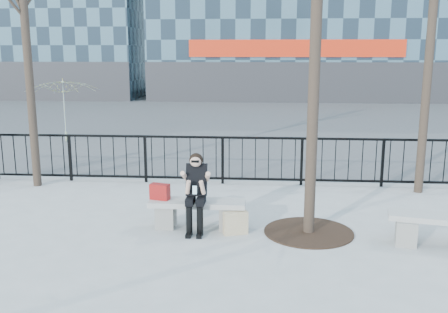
{
  "coord_description": "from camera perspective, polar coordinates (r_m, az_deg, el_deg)",
  "views": [
    {
      "loc": [
        1.09,
        -8.15,
        2.98
      ],
      "look_at": [
        0.4,
        0.8,
        1.1
      ],
      "focal_mm": 40.0,
      "sensor_mm": 36.0,
      "label": 1
    }
  ],
  "objects": [
    {
      "name": "bench_main",
      "position": [
        8.65,
        -3.07,
        -6.24
      ],
      "size": [
        1.65,
        0.46,
        0.49
      ],
      "color": "slate",
      "rests_on": "ground"
    },
    {
      "name": "shopping_bag",
      "position": [
        8.38,
        1.33,
        -7.61
      ],
      "size": [
        0.43,
        0.27,
        0.38
      ],
      "primitive_type": "cube",
      "rotation": [
        0.0,
        0.0,
        0.32
      ],
      "color": "beige",
      "rests_on": "ground"
    },
    {
      "name": "handbag",
      "position": [
        8.68,
        -7.34,
        -4.01
      ],
      "size": [
        0.36,
        0.24,
        0.27
      ],
      "primitive_type": "cube",
      "rotation": [
        0.0,
        0.0,
        -0.27
      ],
      "color": "maroon",
      "rests_on": "bench_main"
    },
    {
      "name": "street_surface",
      "position": [
        23.36,
        1.69,
        4.52
      ],
      "size": [
        60.0,
        23.0,
        0.01
      ],
      "primitive_type": "cube",
      "color": "#474747",
      "rests_on": "ground"
    },
    {
      "name": "tree_grate",
      "position": [
        8.62,
        9.64,
        -8.49
      ],
      "size": [
        1.5,
        1.5,
        0.02
      ],
      "primitive_type": "cylinder",
      "color": "black",
      "rests_on": "ground"
    },
    {
      "name": "seated_woman",
      "position": [
        8.39,
        -3.24,
        -4.18
      ],
      "size": [
        0.5,
        0.64,
        1.34
      ],
      "color": "black",
      "rests_on": "ground"
    },
    {
      "name": "bench_second",
      "position": [
        8.59,
        23.65,
        -7.41
      ],
      "size": [
        1.62,
        0.45,
        0.48
      ],
      "rotation": [
        0.0,
        0.0,
        -0.21
      ],
      "color": "slate",
      "rests_on": "ground"
    },
    {
      "name": "ground",
      "position": [
        8.74,
        -3.05,
        -8.11
      ],
      "size": [
        120.0,
        120.0,
        0.0
      ],
      "primitive_type": "plane",
      "color": "#9A9A95",
      "rests_on": "ground"
    },
    {
      "name": "vendor_umbrella",
      "position": [
        17.52,
        -17.79,
        5.03
      ],
      "size": [
        2.87,
        2.91,
        2.15
      ],
      "primitive_type": "imported",
      "rotation": [
        0.0,
        0.0,
        0.26
      ],
      "color": "#FCF438",
      "rests_on": "ground"
    },
    {
      "name": "railing",
      "position": [
        11.46,
        -1.15,
        -0.39
      ],
      "size": [
        14.0,
        0.06,
        1.1
      ],
      "color": "black",
      "rests_on": "ground"
    }
  ]
}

